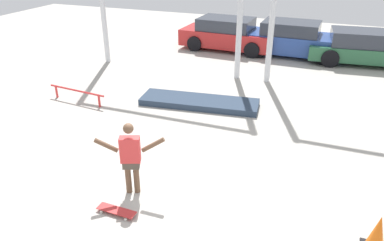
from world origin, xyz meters
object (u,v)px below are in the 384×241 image
object	(u,v)px
parked_car_red	(228,34)
parked_car_green	(364,48)
traffic_cone	(377,234)
skateboard	(116,211)
manual_pad	(199,102)
grind_rail	(77,92)
skateboarder	(131,155)
parked_car_blue	(293,39)

from	to	relation	value
parked_car_red	parked_car_green	size ratio (longest dim) A/B	0.97
parked_car_red	traffic_cone	world-z (taller)	parked_car_red
parked_car_green	traffic_cone	bearing A→B (deg)	-95.73
parked_car_red	traffic_cone	bearing A→B (deg)	-60.10
parked_car_red	parked_car_green	distance (m)	5.67
traffic_cone	parked_car_red	bearing A→B (deg)	117.15
skateboard	manual_pad	world-z (taller)	manual_pad
traffic_cone	grind_rail	bearing A→B (deg)	157.67
skateboarder	traffic_cone	size ratio (longest dim) A/B	2.20
skateboard	parked_car_red	bearing A→B (deg)	97.51
parked_car_blue	parked_car_green	xyz separation A→B (m)	(2.82, -0.20, -0.05)
skateboard	traffic_cone	bearing A→B (deg)	10.82
parked_car_blue	traffic_cone	distance (m)	11.37
parked_car_red	parked_car_blue	distance (m)	2.84
skateboard	parked_car_blue	size ratio (longest dim) A/B	0.18
skateboard	manual_pad	distance (m)	5.26
skateboard	parked_car_red	distance (m)	11.75
parked_car_red	traffic_cone	size ratio (longest dim) A/B	6.21
parked_car_blue	skateboarder	bearing A→B (deg)	-97.13
parked_car_red	skateboard	bearing A→B (deg)	-81.37
skateboard	parked_car_green	world-z (taller)	parked_car_green
grind_rail	traffic_cone	size ratio (longest dim) A/B	2.99
grind_rail	skateboard	bearing A→B (deg)	-46.74
parked_car_red	traffic_cone	xyz separation A→B (m)	(5.62, -10.96, -0.34)
skateboard	grind_rail	world-z (taller)	grind_rail
traffic_cone	parked_car_blue	bearing A→B (deg)	104.14
grind_rail	parked_car_green	bearing A→B (deg)	41.65
skateboarder	grind_rail	world-z (taller)	skateboarder
parked_car_blue	traffic_cone	xyz separation A→B (m)	(2.78, -11.02, -0.35)
skateboarder	parked_car_red	bearing A→B (deg)	74.05
grind_rail	parked_car_green	distance (m)	11.16
parked_car_blue	parked_car_green	world-z (taller)	parked_car_blue
parked_car_red	grind_rail	bearing A→B (deg)	-106.76
manual_pad	parked_car_blue	world-z (taller)	parked_car_blue
parked_car_blue	traffic_cone	size ratio (longest dim) A/B	6.13
parked_car_green	grind_rail	bearing A→B (deg)	-143.85
skateboard	grind_rail	size ratio (longest dim) A/B	0.37
parked_car_blue	traffic_cone	world-z (taller)	parked_car_blue
parked_car_green	skateboard	bearing A→B (deg)	-116.63
grind_rail	parked_car_blue	xyz separation A→B (m)	(5.52, 7.61, 0.38)
skateboard	parked_car_blue	distance (m)	11.87
parked_car_red	traffic_cone	distance (m)	12.32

